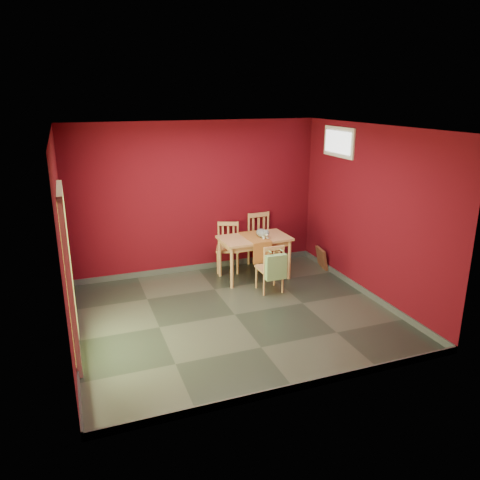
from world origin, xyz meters
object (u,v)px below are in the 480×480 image
object	(u,v)px
dining_table	(254,242)
cat	(262,232)
tote_bag	(276,267)
chair_near	(271,267)
chair_far_right	(262,240)
picture_frame	(322,258)
chair_far_left	(228,246)

from	to	relation	value
dining_table	cat	world-z (taller)	cat
tote_bag	chair_near	bearing A→B (deg)	89.90
dining_table	chair_far_right	world-z (taller)	chair_far_right
chair_near	tote_bag	size ratio (longest dim) A/B	1.73
picture_frame	tote_bag	bearing A→B (deg)	-147.02
dining_table	chair_near	size ratio (longest dim) A/B	1.49
chair_near	cat	bearing A→B (deg)	79.73
chair_far_right	picture_frame	xyz separation A→B (m)	(1.00, -0.51, -0.32)
chair_far_left	chair_near	distance (m)	1.23
chair_far_right	chair_near	distance (m)	1.23
cat	picture_frame	size ratio (longest dim) A/B	0.97
chair_far_left	cat	xyz separation A→B (m)	(0.44, -0.56, 0.39)
chair_far_left	chair_near	world-z (taller)	chair_far_left
chair_near	chair_far_left	bearing A→B (deg)	105.30
tote_bag	cat	distance (m)	0.91
chair_near	cat	xyz separation A→B (m)	(0.11, 0.62, 0.43)
picture_frame	chair_far_left	bearing A→B (deg)	162.86
chair_far_right	dining_table	bearing A→B (deg)	-124.84
chair_far_left	tote_bag	size ratio (longest dim) A/B	1.86
chair_far_right	picture_frame	bearing A→B (deg)	-26.92
dining_table	chair_far_left	bearing A→B (deg)	120.32
dining_table	chair_far_left	world-z (taller)	chair_far_left
chair_far_left	cat	distance (m)	0.81
chair_far_right	chair_near	world-z (taller)	chair_far_right
dining_table	chair_near	world-z (taller)	chair_near
tote_bag	picture_frame	distance (m)	1.64
chair_far_left	picture_frame	bearing A→B (deg)	-17.14
chair_far_left	picture_frame	world-z (taller)	chair_far_left
cat	tote_bag	bearing A→B (deg)	-88.01
dining_table	picture_frame	world-z (taller)	dining_table
dining_table	chair_far_right	xyz separation A→B (m)	(0.36, 0.52, -0.15)
dining_table	cat	distance (m)	0.23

